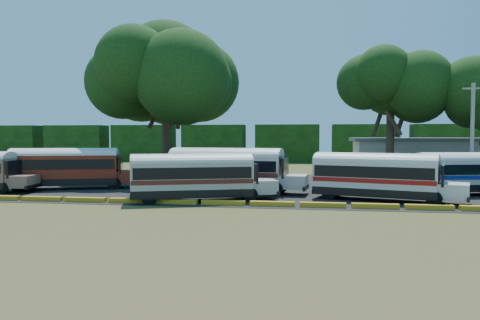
# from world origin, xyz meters

# --- Properties ---
(ground) EXTENTS (160.00, 160.00, 0.00)m
(ground) POSITION_xyz_m (0.00, 0.00, 0.00)
(ground) COLOR #404D19
(ground) RESTS_ON ground
(asphalt_strip) EXTENTS (64.00, 24.00, 0.02)m
(asphalt_strip) POSITION_xyz_m (1.00, 12.00, 0.01)
(asphalt_strip) COLOR black
(asphalt_strip) RESTS_ON ground
(curb) EXTENTS (53.70, 0.45, 0.30)m
(curb) POSITION_xyz_m (-0.00, 1.00, 0.15)
(curb) COLOR orange
(curb) RESTS_ON ground
(terminal_building) EXTENTS (19.00, 9.00, 4.00)m
(terminal_building) POSITION_xyz_m (18.00, 30.00, 2.03)
(terminal_building) COLOR beige
(terminal_building) RESTS_ON ground
(treeline_backdrop) EXTENTS (130.00, 4.00, 6.00)m
(treeline_backdrop) POSITION_xyz_m (0.00, 48.00, 3.00)
(treeline_backdrop) COLOR black
(treeline_backdrop) RESTS_ON ground
(bus_red) EXTENTS (10.21, 5.46, 3.27)m
(bus_red) POSITION_xyz_m (-15.35, 7.72, 1.88)
(bus_red) COLOR black
(bus_red) RESTS_ON ground
(bus_cream_west) EXTENTS (9.66, 5.32, 3.10)m
(bus_cream_west) POSITION_xyz_m (-3.62, 2.35, 1.75)
(bus_cream_west) COLOR black
(bus_cream_west) RESTS_ON ground
(bus_cream_east) EXTENTS (10.40, 3.56, 3.35)m
(bus_cream_east) POSITION_xyz_m (-2.23, 7.19, 1.89)
(bus_cream_east) COLOR black
(bus_cream_east) RESTS_ON ground
(bus_white_red) EXTENTS (9.79, 5.14, 3.13)m
(bus_white_red) POSITION_xyz_m (8.12, 4.45, 1.77)
(bus_white_red) COLOR black
(bus_white_red) RESTS_ON ground
(bus_white_blue) EXTENTS (9.61, 4.20, 3.07)m
(bus_white_blue) POSITION_xyz_m (15.26, 8.53, 1.74)
(bus_white_blue) COLOR black
(bus_white_blue) RESTS_ON ground
(tree_west) EXTENTS (12.97, 12.97, 15.92)m
(tree_west) POSITION_xyz_m (-10.97, 19.34, 11.14)
(tree_west) COLOR #3A291D
(tree_west) RESTS_ON ground
(tree_center) EXTENTS (8.96, 8.96, 12.86)m
(tree_center) POSITION_xyz_m (11.69, 22.33, 9.51)
(tree_center) COLOR #3A291D
(tree_center) RESTS_ON ground
(utility_pole) EXTENTS (1.60, 0.30, 8.38)m
(utility_pole) POSITION_xyz_m (16.32, 12.29, 4.30)
(utility_pole) COLOR gray
(utility_pole) RESTS_ON ground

